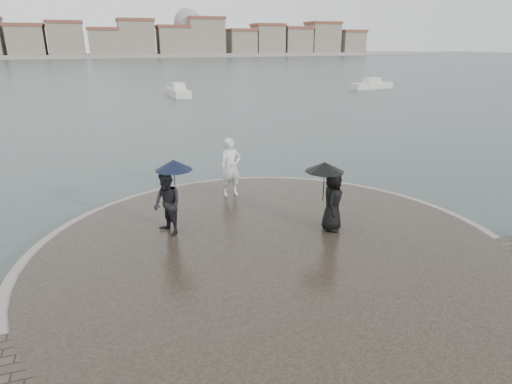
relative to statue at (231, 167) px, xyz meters
name	(u,v)px	position (x,y,z in m)	size (l,w,h in m)	color
ground	(344,347)	(-0.15, -7.72, -1.35)	(400.00, 400.00, 0.00)	#2B3835
kerb_ring	(273,255)	(-0.15, -4.22, -1.19)	(12.50, 12.50, 0.32)	gray
quay_tip	(273,254)	(-0.15, -4.22, -1.17)	(11.90, 11.90, 0.36)	#2D261E
statue	(231,167)	(0.00, 0.00, 0.00)	(0.72, 0.47, 1.98)	silver
visitor_left	(169,195)	(-2.44, -2.39, 0.12)	(1.22, 1.12, 2.04)	black
visitor_right	(330,191)	(1.73, -3.66, 0.14)	(1.26, 1.13, 1.95)	black
far_skyline	(84,41)	(-6.45, 152.99, 4.26)	(260.00, 20.00, 37.00)	gray
boats	(189,93)	(4.73, 30.85, -0.97)	(48.75, 8.51, 1.50)	beige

